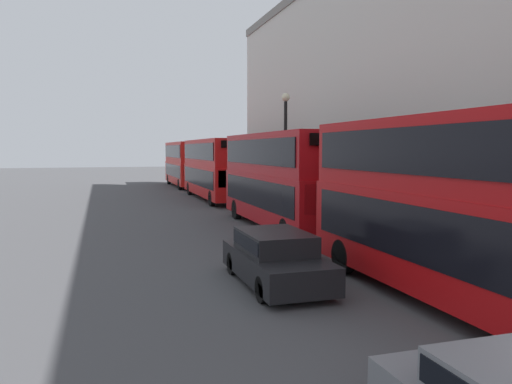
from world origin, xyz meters
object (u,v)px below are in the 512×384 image
Objects in this scene: bus_trailing at (186,162)px; car_hatchback at (275,257)px; bus_second_in_queue at (282,176)px; bus_leading at (465,203)px; bus_third_in_queue at (215,167)px.

bus_trailing is 2.42× the size of car_hatchback.
bus_trailing is at bearing 90.00° from bus_second_in_queue.
bus_second_in_queue is 26.55m from bus_trailing.
bus_trailing is at bearing 90.00° from bus_leading.
car_hatchback is (-3.40, 3.12, -1.66)m from bus_leading.
bus_third_in_queue reaches higher than bus_trailing.
bus_leading is 25.59m from bus_third_in_queue.
bus_second_in_queue is 0.91× the size of bus_third_in_queue.
bus_third_in_queue is at bearing 90.00° from bus_leading.
bus_leading is at bearing -42.57° from car_hatchback.
bus_third_in_queue reaches higher than car_hatchback.
bus_second_in_queue reaches higher than car_hatchback.
bus_trailing is (0.00, 12.83, -0.01)m from bus_third_in_queue.
bus_trailing reaches higher than car_hatchback.
bus_third_in_queue is (-0.00, 13.72, -0.02)m from bus_second_in_queue.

